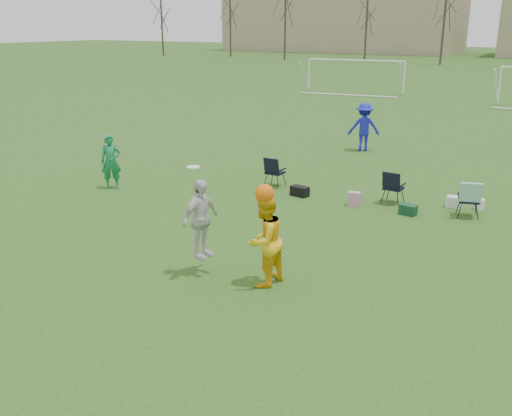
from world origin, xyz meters
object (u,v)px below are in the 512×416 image
Objects in this scene: fielder_blue at (364,127)px; center_contest at (242,232)px; fielder_green_near at (111,162)px; goal_left at (355,67)px.

center_contest is at bearing 74.33° from fielder_blue.
center_contest reaches higher than fielder_blue.
center_contest is (7.11, -3.91, 0.20)m from fielder_green_near.
goal_left is at bearing -93.38° from fielder_blue.
center_contest is 0.31× the size of goal_left.
fielder_blue is at bearing -74.22° from goal_left.
goal_left is at bearing 56.17° from fielder_green_near.
fielder_green_near is 0.23× the size of goal_left.
fielder_green_near is at bearing -90.56° from goal_left.
fielder_blue is 20.77m from goal_left.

